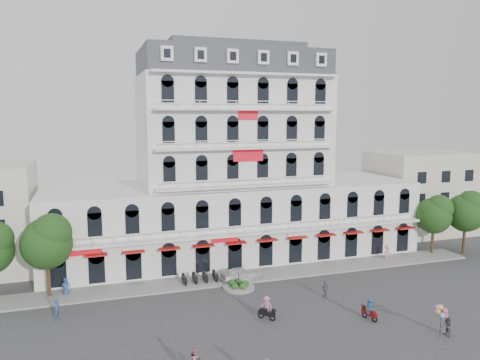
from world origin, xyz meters
name	(u,v)px	position (x,y,z in m)	size (l,w,h in m)	color
ground	(290,308)	(0.00, 0.00, 0.00)	(120.00, 120.00, 0.00)	#38383A
sidewalk	(257,275)	(0.00, 9.00, 0.08)	(53.00, 4.00, 0.16)	gray
main_building	(232,176)	(0.00, 18.00, 9.96)	(45.00, 15.00, 25.80)	silver
flank_building_east	(420,192)	(30.00, 20.00, 6.00)	(14.00, 10.00, 12.00)	beige
traffic_island	(239,286)	(-3.00, 6.00, 0.26)	(3.20, 3.20, 1.60)	gray
parked_scooter_row	(200,283)	(-6.35, 8.80, 0.00)	(4.40, 1.80, 1.10)	black
tree_west_inner	(47,240)	(-20.95, 9.48, 5.68)	(4.76, 4.76, 8.25)	#382314
tree_east_inner	(434,213)	(24.05, 9.98, 5.21)	(4.40, 4.37, 7.57)	#382314
tree_east_outer	(466,210)	(28.05, 8.98, 5.55)	(4.65, 4.65, 8.05)	#382314
parked_car	(241,274)	(-2.05, 8.10, 0.74)	(1.75, 4.35, 1.48)	silver
rider_east	(370,309)	(5.41, -4.34, 0.94)	(0.74, 1.67, 1.95)	maroon
rider_center	(267,307)	(-2.93, -1.55, 1.09)	(1.28, 1.34, 2.08)	black
pedestrian_left	(66,287)	(-19.50, 9.50, 0.90)	(0.88, 0.57, 1.79)	navy
pedestrian_mid	(325,289)	(4.30, 1.49, 0.78)	(0.91, 0.38, 1.55)	#595860
pedestrian_right	(387,253)	(16.98, 9.50, 0.91)	(1.18, 0.68, 1.82)	pink
pedestrian_far	(57,309)	(-20.00, 4.06, 0.91)	(0.66, 0.44, 1.82)	#2B4B82
balloon_vendor	(445,321)	(9.37, -8.79, 1.26)	(1.38, 1.31, 2.45)	#4F5056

